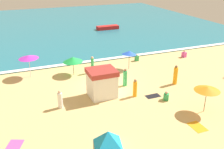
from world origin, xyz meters
The scene contains 21 objects.
ground_plane centered at (0.00, 0.00, 0.00)m, with size 60.00×60.00×0.00m, color #D8B775.
ocean_water centered at (0.00, 28.00, 0.05)m, with size 60.00×44.00×0.10m, color teal.
wave_breaker_foam centered at (0.00, 6.30, 0.10)m, with size 57.00×0.70×0.01m, color white.
lifeguard_cabana centered at (-1.28, -2.30, 1.26)m, with size 2.39×2.14×2.46m.
beach_umbrella_0 centered at (-6.64, 4.37, 2.12)m, with size 2.66×2.65×2.31m.
beach_umbrella_1 centered at (5.22, -7.66, 1.97)m, with size 2.53×2.53×2.13m.
beach_umbrella_2 centered at (3.61, 2.66, 1.84)m, with size 2.19×2.18×2.11m.
beach_umbrella_3 centered at (-2.43, 3.33, 1.65)m, with size 2.39×2.38×1.92m.
beach_tent centered at (-3.20, -8.81, 0.55)m, with size 2.46×2.43×1.11m.
beachgoer_0 centered at (6.02, -2.55, 0.88)m, with size 0.51×0.51×1.90m.
beachgoer_1 centered at (1.43, -1.13, 0.79)m, with size 0.53×0.53×1.71m.
beachgoer_2 centered at (11.63, 3.67, 0.36)m, with size 0.54×0.54×0.87m.
beachgoer_3 centered at (3.50, -4.98, 0.34)m, with size 0.61×0.61×0.81m.
beachgoer_4 centered at (1.34, -3.41, 0.76)m, with size 0.49×0.49×1.61m.
beachgoer_5 centered at (5.57, 4.64, 0.35)m, with size 0.41×0.41×0.84m.
beachgoer_8 centered at (-5.04, -2.99, 0.70)m, with size 0.53×0.53×1.53m.
beachgoer_9 centered at (-0.44, 3.07, 0.87)m, with size 0.43×0.43×1.80m.
beach_towel_0 centered at (2.81, -3.99, 0.01)m, with size 1.31×0.73×0.01m.
beach_towel_1 centered at (3.39, -9.19, 0.01)m, with size 0.91×1.33×0.01m.
beach_towel_2 centered at (-8.75, -6.73, 0.01)m, with size 1.42×1.73×0.01m.
small_boat_0 centered at (8.05, 20.99, 0.40)m, with size 3.90×1.37×0.60m.
Camera 1 is at (-7.79, -21.06, 10.47)m, focal length 41.08 mm.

